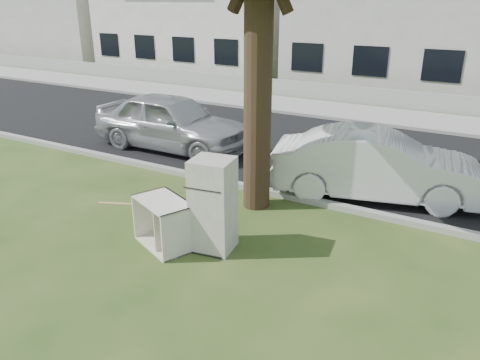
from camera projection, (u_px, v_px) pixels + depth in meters
The scene contains 16 objects.
ground at pixel (228, 247), 8.05m from camera, with size 120.00×120.00×0.00m, color #2A4318.
road at pixel (340, 153), 12.90m from camera, with size 120.00×7.00×0.01m, color black.
kerb_near at pixel (287, 198), 10.03m from camera, with size 120.00×0.18×0.12m, color gray.
kerb_far at pixel (374, 125), 15.77m from camera, with size 120.00×0.18×0.12m, color gray.
sidewalk at pixel (385, 116), 16.94m from camera, with size 120.00×2.80×0.01m, color gray.
low_wall at pixel (396, 99), 18.11m from camera, with size 120.00×0.15×0.70m, color gray.
townhouse_left at pixel (206, 7), 26.47m from camera, with size 10.20×8.16×7.04m.
townhouse_center at pixel (430, 5), 20.84m from camera, with size 11.22×8.16×7.44m.
filler_left at pixel (47, 10), 33.47m from camera, with size 16.00×9.00×6.40m, color beige.
fridge at pixel (213, 205), 7.75m from camera, with size 0.66×0.61×1.61m, color silver.
cabinet at pixel (164, 223), 8.00m from camera, with size 1.07×0.67×0.84m, color beige.
plank_a at pixel (122, 204), 9.73m from camera, with size 1.02×0.08×0.02m, color tan.
plank_b at pixel (165, 202), 9.82m from camera, with size 0.86×0.09×0.02m, color tan.
plank_c at pixel (158, 224), 8.86m from camera, with size 0.84×0.09×0.02m, color #9D7957.
car_center at pixel (377, 165), 9.85m from camera, with size 1.53×4.38×1.44m, color silver.
car_left at pixel (172, 122), 13.05m from camera, with size 1.85×4.59×1.56m, color #999A9F.
Camera 1 is at (3.70, -6.04, 4.01)m, focal length 35.00 mm.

